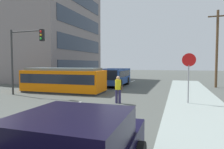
% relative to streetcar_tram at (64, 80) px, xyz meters
% --- Properties ---
extents(ground_plane, '(120.00, 120.00, 0.00)m').
position_rel_streetcar_tram_xyz_m(ground_plane, '(3.33, -0.48, -1.07)').
color(ground_plane, '#4B4F4B').
extents(sidewalk_curb_right, '(3.20, 36.00, 0.14)m').
position_rel_streetcar_tram_xyz_m(sidewalk_curb_right, '(10.13, -4.48, -1.00)').
color(sidewalk_curb_right, '#8E9B95').
rests_on(sidewalk_curb_right, ground).
extents(lane_stripe_1, '(0.16, 2.40, 0.01)m').
position_rel_streetcar_tram_xyz_m(lane_stripe_1, '(3.33, -8.48, -1.06)').
color(lane_stripe_1, silver).
rests_on(lane_stripe_1, ground).
extents(lane_stripe_2, '(0.16, 2.40, 0.01)m').
position_rel_streetcar_tram_xyz_m(lane_stripe_2, '(3.33, -4.48, -1.06)').
color(lane_stripe_2, silver).
rests_on(lane_stripe_2, ground).
extents(lane_stripe_3, '(0.16, 2.40, 0.01)m').
position_rel_streetcar_tram_xyz_m(lane_stripe_3, '(3.33, 6.00, -1.06)').
color(lane_stripe_3, silver).
rests_on(lane_stripe_3, ground).
extents(lane_stripe_4, '(0.16, 2.40, 0.01)m').
position_rel_streetcar_tram_xyz_m(lane_stripe_4, '(3.33, 12.00, -1.06)').
color(lane_stripe_4, silver).
rests_on(lane_stripe_4, ground).
extents(corner_building, '(14.19, 14.28, 16.00)m').
position_rel_streetcar_tram_xyz_m(corner_building, '(-10.94, 10.89, 6.94)').
color(corner_building, gray).
rests_on(corner_building, ground).
extents(streetcar_tram, '(6.98, 2.75, 2.06)m').
position_rel_streetcar_tram_xyz_m(streetcar_tram, '(0.00, 0.00, 0.00)').
color(streetcar_tram, orange).
rests_on(streetcar_tram, ground).
extents(city_bus, '(2.64, 5.36, 1.87)m').
position_rel_streetcar_tram_xyz_m(city_bus, '(2.59, 5.74, 0.00)').
color(city_bus, navy).
rests_on(city_bus, ground).
extents(pedestrian_crossing, '(0.48, 0.36, 1.67)m').
position_rel_streetcar_tram_xyz_m(pedestrian_crossing, '(5.72, -2.94, -0.12)').
color(pedestrian_crossing, '#2D264E').
rests_on(pedestrian_crossing, ground).
extents(parked_sedan_mid, '(2.07, 4.41, 1.19)m').
position_rel_streetcar_tram_xyz_m(parked_sedan_mid, '(-2.04, 3.96, -0.44)').
color(parked_sedan_mid, navy).
rests_on(parked_sedan_mid, ground).
extents(parked_sedan_far, '(2.04, 4.36, 1.19)m').
position_rel_streetcar_tram_xyz_m(parked_sedan_far, '(-1.54, 10.49, -0.44)').
color(parked_sedan_far, silver).
rests_on(parked_sedan_far, ground).
extents(stop_sign, '(0.76, 0.07, 2.88)m').
position_rel_streetcar_tram_xyz_m(stop_sign, '(9.73, -2.24, 1.13)').
color(stop_sign, gray).
rests_on(stop_sign, sidewalk_curb_right).
extents(traffic_light_mast, '(3.05, 0.33, 5.03)m').
position_rel_streetcar_tram_xyz_m(traffic_light_mast, '(-1.88, -2.36, 2.48)').
color(traffic_light_mast, '#333333').
rests_on(traffic_light_mast, ground).
extents(utility_pole_mid, '(1.80, 0.24, 7.75)m').
position_rel_streetcar_tram_xyz_m(utility_pole_mid, '(12.85, 7.78, 2.99)').
color(utility_pole_mid, brown).
rests_on(utility_pole_mid, ground).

